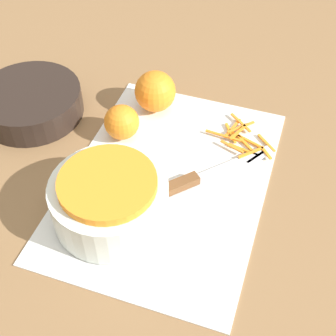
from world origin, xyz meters
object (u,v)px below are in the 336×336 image
bowl_speckled (110,199)px  bowl_dark (31,102)px  orange_left (155,91)px  orange_right (122,122)px  knife (186,183)px

bowl_speckled → bowl_dark: bearing=53.3°
bowl_speckled → orange_left: size_ratio=2.29×
orange_right → bowl_dark: bearing=87.7°
orange_left → bowl_speckled: bearing=-175.1°
bowl_dark → orange_left: orange_left is taller
bowl_dark → orange_left: size_ratio=2.48×
knife → orange_left: size_ratio=2.53×
bowl_dark → bowl_speckled: bearing=-126.7°
bowl_speckled → knife: bearing=-43.5°
bowl_dark → orange_right: size_ratio=3.06×
bowl_speckled → knife: 0.15m
bowl_speckled → orange_right: bearing=17.0°
bowl_dark → knife: size_ratio=0.98×
bowl_speckled → bowl_dark: (0.19, 0.26, -0.02)m
bowl_speckled → orange_right: size_ratio=2.82×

